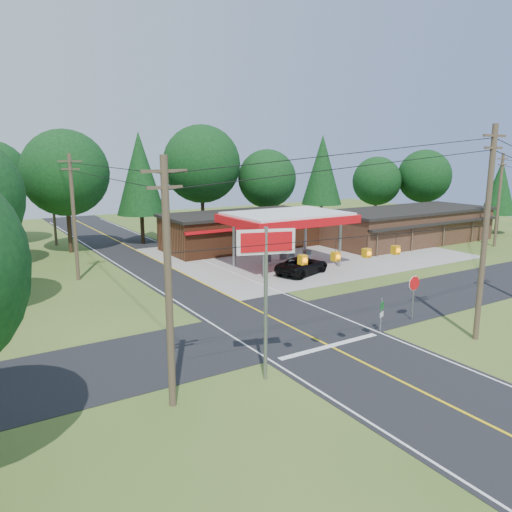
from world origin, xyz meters
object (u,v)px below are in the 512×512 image
gas_canopy (287,219)px  octagonal_stop_sign (414,287)px  sedan_car (274,245)px  big_stop_sign (266,268)px  suv_car (303,266)px

gas_canopy → octagonal_stop_sign: 16.28m
octagonal_stop_sign → sedan_car: bearing=77.5°
big_stop_sign → sedan_car: bearing=55.3°
gas_canopy → big_stop_sign: size_ratio=1.52×
suv_car → big_stop_sign: big_stop_sign is taller
sedan_car → big_stop_sign: size_ratio=0.58×
gas_canopy → suv_car: (-0.50, -3.00, -3.54)m
gas_canopy → sedan_car: gas_canopy is taller
suv_car → octagonal_stop_sign: octagonal_stop_sign is taller
gas_canopy → sedan_car: (3.00, 6.50, -3.58)m
big_stop_sign → octagonal_stop_sign: size_ratio=2.46×
gas_canopy → big_stop_sign: big_stop_sign is taller
gas_canopy → octagonal_stop_sign: bearing=-97.1°
suv_car → sedan_car: (3.50, 9.50, -0.04)m
gas_canopy → big_stop_sign: 22.83m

